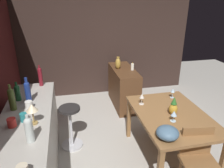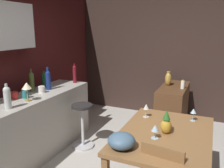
{
  "view_description": "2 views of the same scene",
  "coord_description": "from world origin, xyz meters",
  "px_view_note": "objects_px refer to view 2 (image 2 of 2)",
  "views": [
    {
      "loc": [
        -2.3,
        1.0,
        2.23
      ],
      "look_at": [
        0.47,
        0.39,
        1.06
      ],
      "focal_mm": 34.2,
      "sensor_mm": 36.0,
      "label": 1
    },
    {
      "loc": [
        -2.3,
        -0.74,
        1.81
      ],
      "look_at": [
        0.58,
        0.53,
        1.06
      ],
      "focal_mm": 37.13,
      "sensor_mm": 36.0,
      "label": 2
    }
  ],
  "objects_px": {
    "wine_bottle_olive": "(31,81)",
    "wine_bottle_clear": "(7,97)",
    "dining_table": "(165,140)",
    "wine_glass_center": "(193,112)",
    "wine_bottle_ruby": "(75,73)",
    "wine_bottle_green": "(44,80)",
    "wine_bottle_cobalt": "(48,79)",
    "cup_red": "(14,95)",
    "wine_glass_left": "(155,129)",
    "pineapple_centerpiece": "(166,124)",
    "fruit_bowl": "(121,141)",
    "sideboard_cabinet": "(172,109)",
    "counter_lamp": "(27,87)",
    "bar_stool": "(83,125)",
    "cup_white": "(42,89)",
    "pillar_candle_tall": "(183,85)",
    "wine_glass_right": "(146,107)",
    "vase_brass": "(168,79)",
    "cup_teal": "(25,95)"
  },
  "relations": [
    {
      "from": "wine_glass_right",
      "to": "pineapple_centerpiece",
      "type": "height_order",
      "value": "pineapple_centerpiece"
    },
    {
      "from": "wine_glass_center",
      "to": "vase_brass",
      "type": "relative_size",
      "value": 0.6
    },
    {
      "from": "wine_bottle_clear",
      "to": "wine_bottle_cobalt",
      "type": "bearing_deg",
      "value": 8.32
    },
    {
      "from": "wine_glass_right",
      "to": "wine_glass_center",
      "type": "distance_m",
      "value": 0.56
    },
    {
      "from": "wine_bottle_clear",
      "to": "wine_glass_left",
      "type": "bearing_deg",
      "value": -81.12
    },
    {
      "from": "wine_glass_left",
      "to": "wine_glass_center",
      "type": "height_order",
      "value": "wine_glass_center"
    },
    {
      "from": "sideboard_cabinet",
      "to": "wine_bottle_ruby",
      "type": "height_order",
      "value": "wine_bottle_ruby"
    },
    {
      "from": "cup_red",
      "to": "wine_bottle_clear",
      "type": "bearing_deg",
      "value": -143.57
    },
    {
      "from": "pineapple_centerpiece",
      "to": "fruit_bowl",
      "type": "distance_m",
      "value": 0.57
    },
    {
      "from": "wine_bottle_ruby",
      "to": "wine_bottle_olive",
      "type": "bearing_deg",
      "value": 159.45
    },
    {
      "from": "wine_bottle_olive",
      "to": "wine_bottle_clear",
      "type": "relative_size",
      "value": 1.13
    },
    {
      "from": "wine_bottle_ruby",
      "to": "bar_stool",
      "type": "bearing_deg",
      "value": -138.23
    },
    {
      "from": "bar_stool",
      "to": "dining_table",
      "type": "bearing_deg",
      "value": -112.32
    },
    {
      "from": "wine_glass_left",
      "to": "dining_table",
      "type": "bearing_deg",
      "value": -21.39
    },
    {
      "from": "wine_glass_right",
      "to": "wine_bottle_olive",
      "type": "bearing_deg",
      "value": 92.42
    },
    {
      "from": "wine_bottle_olive",
      "to": "counter_lamp",
      "type": "xyz_separation_m",
      "value": [
        -0.4,
        -0.29,
        0.03
      ]
    },
    {
      "from": "wine_glass_right",
      "to": "wine_bottle_clear",
      "type": "xyz_separation_m",
      "value": [
        -0.79,
        1.44,
        0.18
      ]
    },
    {
      "from": "dining_table",
      "to": "wine_glass_center",
      "type": "xyz_separation_m",
      "value": [
        0.45,
        -0.24,
        0.2
      ]
    },
    {
      "from": "dining_table",
      "to": "wine_glass_center",
      "type": "height_order",
      "value": "wine_glass_center"
    },
    {
      "from": "wine_bottle_cobalt",
      "to": "wine_glass_left",
      "type": "bearing_deg",
      "value": -109.27
    },
    {
      "from": "wine_bottle_olive",
      "to": "wine_bottle_clear",
      "type": "distance_m",
      "value": 0.78
    },
    {
      "from": "wine_glass_right",
      "to": "wine_bottle_green",
      "type": "distance_m",
      "value": 1.74
    },
    {
      "from": "bar_stool",
      "to": "wine_glass_left",
      "type": "height_order",
      "value": "wine_glass_left"
    },
    {
      "from": "pineapple_centerpiece",
      "to": "wine_glass_left",
      "type": "bearing_deg",
      "value": 154.88
    },
    {
      "from": "cup_white",
      "to": "counter_lamp",
      "type": "relative_size",
      "value": 0.52
    },
    {
      "from": "wine_bottle_clear",
      "to": "wine_bottle_olive",
      "type": "bearing_deg",
      "value": 22.36
    },
    {
      "from": "dining_table",
      "to": "wine_bottle_green",
      "type": "xyz_separation_m",
      "value": [
        0.54,
        2.03,
        0.37
      ]
    },
    {
      "from": "wine_bottle_ruby",
      "to": "wine_bottle_cobalt",
      "type": "bearing_deg",
      "value": 168.56
    },
    {
      "from": "wine_bottle_olive",
      "to": "cup_white",
      "type": "xyz_separation_m",
      "value": [
        -0.01,
        -0.19,
        -0.11
      ]
    },
    {
      "from": "dining_table",
      "to": "vase_brass",
      "type": "bearing_deg",
      "value": 9.91
    },
    {
      "from": "wine_glass_center",
      "to": "pineapple_centerpiece",
      "type": "xyz_separation_m",
      "value": [
        -0.47,
        0.23,
        -0.01
      ]
    },
    {
      "from": "wine_bottle_ruby",
      "to": "dining_table",
      "type": "bearing_deg",
      "value": -119.82
    },
    {
      "from": "wine_glass_left",
      "to": "wine_bottle_clear",
      "type": "bearing_deg",
      "value": 98.88
    },
    {
      "from": "wine_bottle_ruby",
      "to": "wine_bottle_green",
      "type": "bearing_deg",
      "value": 151.51
    },
    {
      "from": "cup_teal",
      "to": "bar_stool",
      "type": "bearing_deg",
      "value": -40.7
    },
    {
      "from": "sideboard_cabinet",
      "to": "pillar_candle_tall",
      "type": "bearing_deg",
      "value": -118.7
    },
    {
      "from": "dining_table",
      "to": "wine_bottle_olive",
      "type": "bearing_deg",
      "value": 82.31
    },
    {
      "from": "sideboard_cabinet",
      "to": "pineapple_centerpiece",
      "type": "height_order",
      "value": "pineapple_centerpiece"
    },
    {
      "from": "wine_glass_center",
      "to": "counter_lamp",
      "type": "bearing_deg",
      "value": 106.09
    },
    {
      "from": "dining_table",
      "to": "cup_red",
      "type": "relative_size",
      "value": 10.22
    },
    {
      "from": "wine_glass_center",
      "to": "wine_bottle_cobalt",
      "type": "xyz_separation_m",
      "value": [
        0.0,
        2.12,
        0.21
      ]
    },
    {
      "from": "sideboard_cabinet",
      "to": "wine_glass_right",
      "type": "relative_size",
      "value": 6.45
    },
    {
      "from": "wine_glass_left",
      "to": "pineapple_centerpiece",
      "type": "height_order",
      "value": "pineapple_centerpiece"
    },
    {
      "from": "fruit_bowl",
      "to": "cup_red",
      "type": "xyz_separation_m",
      "value": [
        0.37,
        1.68,
        0.14
      ]
    },
    {
      "from": "cup_teal",
      "to": "counter_lamp",
      "type": "xyz_separation_m",
      "value": [
        -0.09,
        -0.12,
        0.13
      ]
    },
    {
      "from": "fruit_bowl",
      "to": "cup_teal",
      "type": "relative_size",
      "value": 2.24
    },
    {
      "from": "sideboard_cabinet",
      "to": "fruit_bowl",
      "type": "distance_m",
      "value": 2.28
    },
    {
      "from": "bar_stool",
      "to": "cup_red",
      "type": "relative_size",
      "value": 5.35
    },
    {
      "from": "cup_red",
      "to": "pillar_candle_tall",
      "type": "bearing_deg",
      "value": -47.38
    },
    {
      "from": "sideboard_cabinet",
      "to": "wine_glass_left",
      "type": "xyz_separation_m",
      "value": [
        -1.93,
        -0.13,
        0.44
      ]
    }
  ]
}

